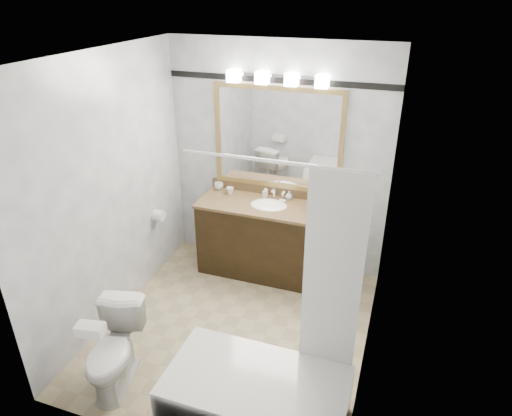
% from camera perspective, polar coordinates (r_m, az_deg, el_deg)
% --- Properties ---
extents(room, '(2.42, 2.62, 2.52)m').
position_cam_1_polar(room, '(3.81, -2.96, -0.49)').
color(room, tan).
rests_on(room, ground).
extents(vanity, '(1.53, 0.58, 0.97)m').
position_cam_1_polar(vanity, '(5.04, 1.55, -3.77)').
color(vanity, black).
rests_on(vanity, ground).
extents(mirror, '(1.40, 0.04, 1.10)m').
position_cam_1_polar(mirror, '(4.84, 2.67, 8.65)').
color(mirror, tan).
rests_on(mirror, room).
extents(vanity_light_bar, '(1.02, 0.14, 0.12)m').
position_cam_1_polar(vanity_light_bar, '(4.64, 2.64, 15.93)').
color(vanity_light_bar, silver).
rests_on(vanity_light_bar, room).
extents(accent_stripe, '(2.40, 0.01, 0.06)m').
position_cam_1_polar(accent_stripe, '(4.71, 2.87, 15.66)').
color(accent_stripe, black).
rests_on(accent_stripe, room).
extents(bathtub, '(1.30, 0.75, 1.96)m').
position_cam_1_polar(bathtub, '(3.58, 0.54, -22.30)').
color(bathtub, white).
rests_on(bathtub, ground).
extents(tp_roll, '(0.11, 0.12, 0.12)m').
position_cam_1_polar(tp_roll, '(5.06, -12.05, -0.93)').
color(tp_roll, white).
rests_on(tp_roll, room).
extents(toilet, '(0.53, 0.74, 0.68)m').
position_cam_1_polar(toilet, '(3.97, -17.34, -16.65)').
color(toilet, white).
rests_on(toilet, ground).
extents(tissue_box, '(0.22, 0.15, 0.08)m').
position_cam_1_polar(tissue_box, '(3.61, -20.01, -14.09)').
color(tissue_box, white).
rests_on(tissue_box, toilet).
extents(coffee_maker, '(0.17, 0.21, 0.33)m').
position_cam_1_polar(coffee_maker, '(4.70, 8.03, 1.52)').
color(coffee_maker, black).
rests_on(coffee_maker, vanity).
extents(cup_left, '(0.12, 0.12, 0.08)m').
position_cam_1_polar(cup_left, '(5.22, -4.67, 2.77)').
color(cup_left, white).
rests_on(cup_left, vanity).
extents(cup_right, '(0.09, 0.09, 0.08)m').
position_cam_1_polar(cup_right, '(5.09, -3.27, 2.17)').
color(cup_right, white).
rests_on(cup_right, vanity).
extents(soap_bottle_a, '(0.06, 0.06, 0.10)m').
position_cam_1_polar(soap_bottle_a, '(5.01, 1.15, 1.97)').
color(soap_bottle_a, white).
rests_on(soap_bottle_a, vanity).
extents(soap_bottle_b, '(0.09, 0.09, 0.10)m').
position_cam_1_polar(soap_bottle_b, '(4.96, 4.14, 1.60)').
color(soap_bottle_b, white).
rests_on(soap_bottle_b, vanity).
extents(soap_bar, '(0.07, 0.04, 0.02)m').
position_cam_1_polar(soap_bar, '(4.91, 3.33, 0.89)').
color(soap_bar, beige).
rests_on(soap_bar, vanity).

